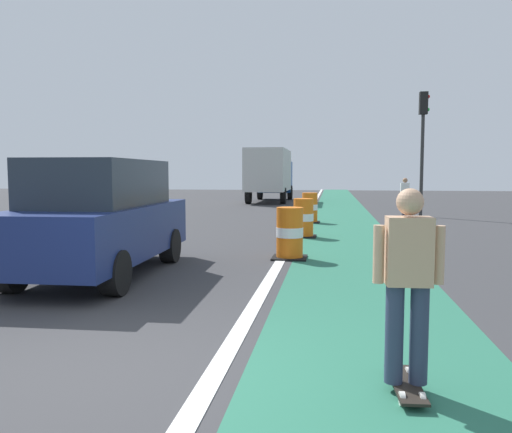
{
  "coord_description": "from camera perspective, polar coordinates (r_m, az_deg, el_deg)",
  "views": [
    {
      "loc": [
        1.92,
        -4.17,
        1.81
      ],
      "look_at": [
        0.71,
        4.07,
        1.1
      ],
      "focal_mm": 35.88,
      "sensor_mm": 36.0,
      "label": 1
    }
  ],
  "objects": [
    {
      "name": "skateboarder_on_lane",
      "position": [
        4.38,
        16.58,
        -7.18
      ],
      "size": [
        0.57,
        0.81,
        1.69
      ],
      "color": "black",
      "rests_on": "ground"
    },
    {
      "name": "pedestrian_crossing",
      "position": [
        21.85,
        16.25,
        2.2
      ],
      "size": [
        0.34,
        0.2,
        1.61
      ],
      "color": "#33333D",
      "rests_on": "ground"
    },
    {
      "name": "traffic_barrel_back",
      "position": [
        18.73,
        6.01,
        0.94
      ],
      "size": [
        0.73,
        0.73,
        1.09
      ],
      "color": "orange",
      "rests_on": "ground"
    },
    {
      "name": "parked_suv_nearest",
      "position": [
        9.39,
        -16.89,
        -0.07
      ],
      "size": [
        2.02,
        4.65,
        2.04
      ],
      "color": "navy",
      "rests_on": "ground"
    },
    {
      "name": "traffic_light_corner",
      "position": [
        22.29,
        18.11,
        8.99
      ],
      "size": [
        0.41,
        0.32,
        5.1
      ],
      "color": "#2D2D2D",
      "rests_on": "ground"
    },
    {
      "name": "traffic_barrel_front",
      "position": [
        10.82,
        3.77,
        -1.92
      ],
      "size": [
        0.73,
        0.73,
        1.09
      ],
      "color": "orange",
      "rests_on": "ground"
    },
    {
      "name": "bike_lane_strip",
      "position": [
        16.28,
        10.02,
        -1.57
      ],
      "size": [
        2.5,
        80.0,
        0.01
      ],
      "primitive_type": "cube",
      "color": "#286B51",
      "rests_on": "ground"
    },
    {
      "name": "lane_divider_stripe",
      "position": [
        16.3,
        4.75,
        -1.5
      ],
      "size": [
        0.2,
        80.0,
        0.01
      ],
      "primitive_type": "cube",
      "color": "silver",
      "rests_on": "ground"
    },
    {
      "name": "ground_plane",
      "position": [
        4.94,
        -15.87,
        -16.83
      ],
      "size": [
        100.0,
        100.0,
        0.0
      ],
      "primitive_type": "plane",
      "color": "#38383A"
    },
    {
      "name": "traffic_barrel_mid",
      "position": [
        14.49,
        5.3,
        -0.2
      ],
      "size": [
        0.73,
        0.73,
        1.09
      ],
      "color": "orange",
      "rests_on": "ground"
    },
    {
      "name": "delivery_truck_down_block",
      "position": [
        32.14,
        1.59,
        4.94
      ],
      "size": [
        2.37,
        7.61,
        3.23
      ],
      "color": "beige",
      "rests_on": "ground"
    }
  ]
}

